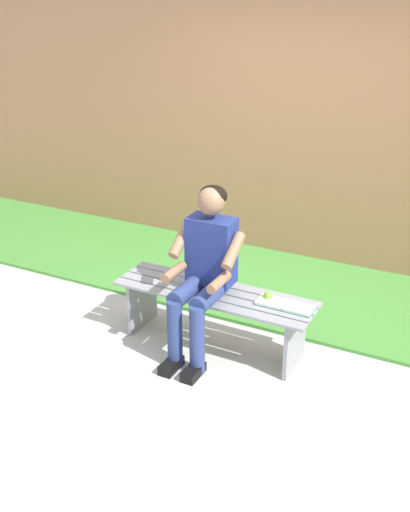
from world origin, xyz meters
The scene contains 7 objects.
ground_plane centered at (1.05, 1.00, -0.02)m, with size 10.00×7.00×0.04m, color beige.
grass_strip centered at (0.00, -1.39, 0.01)m, with size 9.00×2.04×0.03m, color #478C38.
brick_wall centered at (0.50, -1.99, 1.31)m, with size 9.50×0.24×2.62m, color #B27A51.
bench_near centered at (0.00, 0.00, 0.34)m, with size 1.54×0.45×0.46m.
person_seated centered at (0.03, 0.10, 0.70)m, with size 0.50×0.69×1.26m.
apple centered at (-0.40, -0.06, 0.49)m, with size 0.07×0.07×0.07m, color #72B738.
book_open centered at (-0.55, -0.02, 0.47)m, with size 0.41×0.16×0.02m.
Camera 1 is at (-1.77, 3.60, 2.53)m, focal length 42.71 mm.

